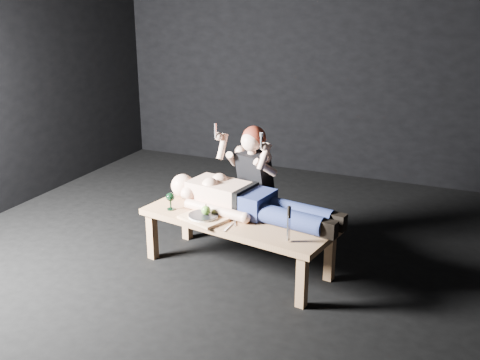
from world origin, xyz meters
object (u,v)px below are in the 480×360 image
(serving_tray, at_px, (203,218))
(carving_knife, at_px, (289,224))
(goblet, at_px, (171,201))
(table, at_px, (238,243))
(kneeling_woman, at_px, (260,184))
(lying_man, at_px, (251,199))

(serving_tray, relative_size, carving_knife, 1.28)
(carving_knife, bearing_deg, serving_tray, -179.64)
(serving_tray, bearing_deg, carving_knife, -9.22)
(serving_tray, relative_size, goblet, 2.38)
(table, distance_m, kneeling_woman, 0.62)
(goblet, xyz_separation_m, carving_knife, (1.09, -0.20, 0.06))
(serving_tray, bearing_deg, goblet, 167.38)
(goblet, relative_size, carving_knife, 0.54)
(table, xyz_separation_m, carving_knife, (0.52, -0.26, 0.36))
(lying_man, height_order, kneeling_woman, kneeling_woman)
(lying_man, xyz_separation_m, kneeling_woman, (-0.09, 0.40, -0.02))
(table, relative_size, kneeling_woman, 1.39)
(table, bearing_deg, carving_knife, -17.49)
(table, height_order, serving_tray, serving_tray)
(lying_man, height_order, serving_tray, lying_man)
(lying_man, relative_size, goblet, 10.55)
(lying_man, distance_m, kneeling_woman, 0.41)
(table, relative_size, serving_tray, 4.49)
(table, xyz_separation_m, serving_tray, (-0.23, -0.14, 0.24))
(lying_man, bearing_deg, table, -110.35)
(kneeling_woman, height_order, carving_knife, kneeling_woman)
(table, distance_m, serving_tray, 0.36)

